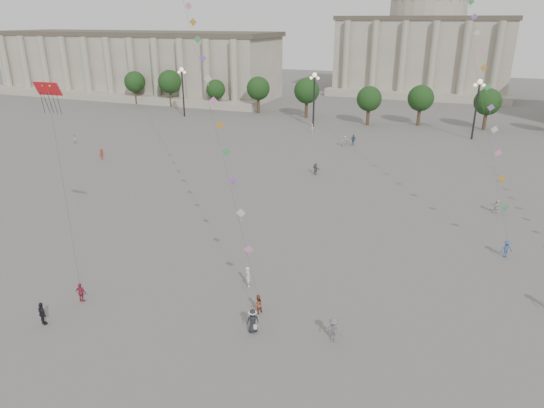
% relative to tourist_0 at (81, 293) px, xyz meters
% --- Properties ---
extents(ground, '(360.00, 360.00, 0.00)m').
position_rel_tourist_0_xyz_m(ground, '(12.77, -1.11, -0.79)').
color(ground, '#5C5956').
rests_on(ground, ground).
extents(hall_west, '(84.00, 26.22, 17.20)m').
position_rel_tourist_0_xyz_m(hall_west, '(-62.23, 92.78, 7.64)').
color(hall_west, gray).
rests_on(hall_west, ground).
extents(hall_central, '(48.30, 34.30, 35.50)m').
position_rel_tourist_0_xyz_m(hall_central, '(12.77, 128.11, 13.44)').
color(hall_central, gray).
rests_on(hall_central, ground).
extents(tree_row, '(137.12, 5.12, 8.00)m').
position_rel_tourist_0_xyz_m(tree_row, '(12.77, 76.89, 4.60)').
color(tree_row, '#332519').
rests_on(tree_row, ground).
extents(lamp_post_far_west, '(2.00, 0.90, 10.65)m').
position_rel_tourist_0_xyz_m(lamp_post_far_west, '(-32.23, 68.89, 6.56)').
color(lamp_post_far_west, '#262628').
rests_on(lamp_post_far_west, ground).
extents(lamp_post_mid_west, '(2.00, 0.90, 10.65)m').
position_rel_tourist_0_xyz_m(lamp_post_mid_west, '(-2.23, 68.89, 6.56)').
color(lamp_post_mid_west, '#262628').
rests_on(lamp_post_mid_west, ground).
extents(lamp_post_mid_east, '(2.00, 0.90, 10.65)m').
position_rel_tourist_0_xyz_m(lamp_post_mid_east, '(27.77, 68.89, 6.56)').
color(lamp_post_mid_east, '#262628').
rests_on(lamp_post_mid_east, ground).
extents(person_crowd_0, '(1.20, 0.88, 1.89)m').
position_rel_tourist_0_xyz_m(person_crowd_0, '(8.67, 56.64, 0.16)').
color(person_crowd_0, '#325271').
rests_on(person_crowd_0, ground).
extents(person_crowd_1, '(0.97, 1.01, 1.64)m').
position_rel_tourist_0_xyz_m(person_crowd_1, '(-36.77, 39.89, 0.03)').
color(person_crowd_1, silver).
rests_on(person_crowd_1, ground).
extents(person_crowd_2, '(0.80, 1.20, 1.72)m').
position_rel_tourist_0_xyz_m(person_crowd_2, '(-25.58, 33.35, 0.07)').
color(person_crowd_2, maroon).
rests_on(person_crowd_2, ground).
extents(person_crowd_4, '(1.78, 1.24, 1.85)m').
position_rel_tourist_0_xyz_m(person_crowd_4, '(7.49, 55.12, 0.13)').
color(person_crowd_4, silver).
rests_on(person_crowd_4, ground).
extents(person_crowd_6, '(1.22, 0.80, 1.77)m').
position_rel_tourist_0_xyz_m(person_crowd_6, '(19.36, 2.31, 0.10)').
color(person_crowd_6, '#5F5E63').
rests_on(person_crowd_6, ground).
extents(person_crowd_7, '(1.58, 0.76, 1.64)m').
position_rel_tourist_0_xyz_m(person_crowd_7, '(30.56, 31.59, 0.03)').
color(person_crowd_7, silver).
rests_on(person_crowd_7, ground).
extents(person_crowd_10, '(0.58, 0.73, 1.75)m').
position_rel_tourist_0_xyz_m(person_crowd_10, '(-0.65, 63.14, 0.08)').
color(person_crowd_10, silver).
rests_on(person_crowd_10, ground).
extents(person_crowd_12, '(1.54, 1.27, 1.65)m').
position_rel_tourist_0_xyz_m(person_crowd_12, '(7.45, 38.10, 0.04)').
color(person_crowd_12, slate).
rests_on(person_crowd_12, ground).
extents(person_crowd_13, '(0.73, 0.75, 1.75)m').
position_rel_tourist_0_xyz_m(person_crowd_13, '(11.05, 6.81, 0.08)').
color(person_crowd_13, silver).
rests_on(person_crowd_13, ground).
extents(tourist_0, '(0.95, 0.44, 1.58)m').
position_rel_tourist_0_xyz_m(tourist_0, '(0.00, 0.00, 0.00)').
color(tourist_0, maroon).
rests_on(tourist_0, ground).
extents(tourist_1, '(1.13, 0.78, 1.78)m').
position_rel_tourist_0_xyz_m(tourist_1, '(-0.42, -3.39, 0.10)').
color(tourist_1, black).
rests_on(tourist_1, ground).
extents(kite_flyer_0, '(0.83, 0.91, 1.50)m').
position_rel_tourist_0_xyz_m(kite_flyer_0, '(13.30, 3.52, -0.04)').
color(kite_flyer_0, brown).
rests_on(kite_flyer_0, ground).
extents(kite_flyer_1, '(1.25, 1.07, 1.67)m').
position_rel_tourist_0_xyz_m(kite_flyer_1, '(30.96, 20.12, 0.05)').
color(kite_flyer_1, '#394E80').
rests_on(kite_flyer_1, ground).
extents(hat_person, '(1.03, 0.96, 1.77)m').
position_rel_tourist_0_xyz_m(hat_person, '(13.88, 1.28, 0.13)').
color(hat_person, black).
rests_on(hat_person, ground).
extents(dragon_kite, '(2.88, 2.03, 14.94)m').
position_rel_tourist_0_xyz_m(dragon_kite, '(-3.49, 3.42, 14.03)').
color(dragon_kite, red).
rests_on(dragon_kite, ground).
extents(kite_train_west, '(31.35, 37.90, 62.55)m').
position_rel_tourist_0_xyz_m(kite_train_west, '(-3.39, 24.06, 21.05)').
color(kite_train_west, '#3F3F3F').
rests_on(kite_train_west, ground).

